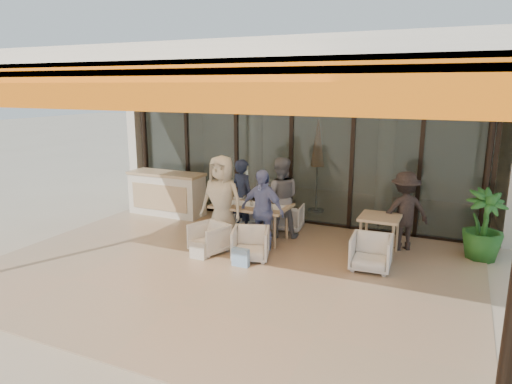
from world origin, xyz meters
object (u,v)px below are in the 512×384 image
diner_cream (222,201)px  diner_periwinkle (262,211)px  chair_near_left (209,237)px  standing_woman (404,211)px  diner_grey (280,198)px  side_table (380,222)px  chair_far_left (253,210)px  chair_far_right (288,216)px  chair_near_right (251,242)px  host_counter (167,193)px  diner_navy (243,196)px  dining_table (252,207)px  potted_palm (483,225)px  side_chair (371,251)px

diner_cream → diner_periwinkle: 0.85m
chair_near_left → standing_woman: bearing=48.5°
diner_grey → side_table: (2.03, -0.24, -0.18)m
chair_far_left → diner_periwinkle: size_ratio=0.43×
chair_far_right → chair_near_right: bearing=82.3°
chair_near_left → side_table: (2.87, 1.16, 0.33)m
host_counter → diner_grey: (3.03, -0.38, 0.29)m
diner_navy → side_table: diner_navy is taller
diner_cream → chair_far_right: bearing=59.0°
chair_far_right → diner_cream: bearing=51.4°
chair_far_left → diner_grey: (0.84, -0.50, 0.49)m
dining_table → diner_grey: diner_grey is taller
dining_table → diner_cream: 0.64m
chair_far_right → potted_palm: 3.74m
host_counter → chair_far_right: 3.04m
side_table → chair_near_left: bearing=-157.9°
chair_near_right → potted_palm: (3.72, 1.72, 0.31)m
chair_far_left → chair_near_left: (0.00, -1.90, -0.03)m
side_chair → diner_navy: bearing=157.1°
chair_near_left → diner_cream: 0.76m
host_counter → potted_palm: 6.75m
diner_cream → chair_near_right: bearing=-30.8°
chair_far_left → side_table: (2.87, -0.74, 0.30)m
diner_navy → host_counter: bearing=10.2°
diner_navy → diner_periwinkle: bearing=153.1°
chair_near_left → potted_palm: size_ratio=0.49×
diner_navy → diner_periwinkle: size_ratio=1.00×
chair_near_left → potted_palm: potted_palm is taller
chair_near_left → standing_woman: size_ratio=0.41×
chair_near_right → diner_navy: bearing=102.4°
standing_woman → side_table: bearing=23.0°
side_chair → chair_far_right: bearing=139.9°
side_chair → potted_palm: bearing=33.9°
chair_far_left → dining_table: bearing=106.9°
host_counter → chair_near_right: bearing=-30.4°
dining_table → diner_grey: (0.43, 0.44, 0.14)m
host_counter → dining_table: 2.74m
diner_grey → chair_near_right: bearing=70.3°
diner_grey → chair_far_left: bearing=-50.5°
diner_navy → side_table: 2.88m
chair_far_left → side_table: 2.98m
chair_near_right → standing_woman: size_ratio=0.43×
diner_cream → diner_periwinkle: size_ratio=1.13×
chair_far_left → diner_cream: bearing=83.2°
chair_near_right → diner_grey: 1.49m
chair_far_left → chair_near_right: size_ratio=1.04×
chair_near_right → diner_cream: diner_cream is taller
chair_near_right → potted_palm: bearing=6.3°
host_counter → diner_grey: diner_grey is taller
chair_near_left → standing_woman: (3.22, 1.64, 0.44)m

